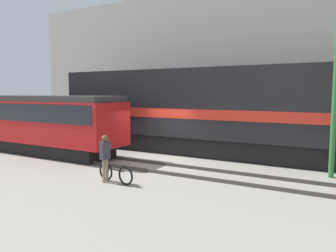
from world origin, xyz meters
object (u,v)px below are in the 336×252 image
at_px(person, 105,153).
at_px(utility_pole_left, 336,85).
at_px(streetcar, 32,120).
at_px(freight_locomotive, 246,111).
at_px(bicycle, 115,173).

relative_size(person, utility_pole_left, 0.25).
height_order(streetcar, person, streetcar).
bearing_deg(freight_locomotive, bicycle, -111.68).
distance_m(person, utility_pole_left, 9.16).
distance_m(freight_locomotive, person, 7.91).
bearing_deg(utility_pole_left, person, -145.85).
bearing_deg(utility_pole_left, streetcar, -171.78).
xyz_separation_m(bicycle, person, (-0.41, -0.09, 0.73)).
relative_size(streetcar, person, 6.65).
bearing_deg(streetcar, freight_locomotive, 21.68).
relative_size(freight_locomotive, bicycle, 12.23).
distance_m(freight_locomotive, bicycle, 7.83).
bearing_deg(person, freight_locomotive, 65.80).
relative_size(streetcar, bicycle, 6.70).
bearing_deg(streetcar, bicycle, -18.31).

